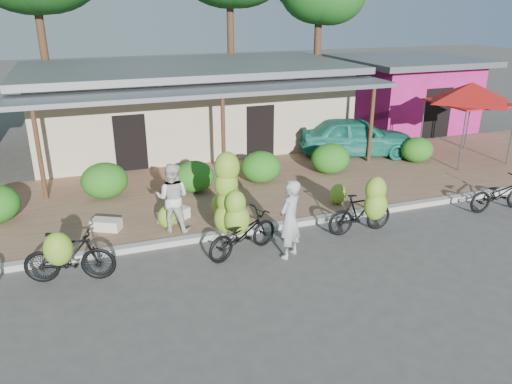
{
  "coord_description": "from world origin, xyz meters",
  "views": [
    {
      "loc": [
        -4.39,
        -9.23,
        5.68
      ],
      "look_at": [
        -0.41,
        1.82,
        1.2
      ],
      "focal_mm": 35.0,
      "sensor_mm": 36.0,
      "label": 1
    }
  ],
  "objects_px": {
    "bike_center": "(237,218)",
    "teal_van": "(356,136)",
    "vendor": "(290,219)",
    "red_canopy": "(471,93)",
    "sack_far": "(106,225)",
    "bystander": "(172,197)",
    "bike_far_right": "(499,194)",
    "bike_left": "(68,256)",
    "bike_right": "(364,209)",
    "sack_near": "(174,215)"
  },
  "relations": [
    {
      "from": "bike_right",
      "to": "bike_far_right",
      "type": "bearing_deg",
      "value": -88.9
    },
    {
      "from": "red_canopy",
      "to": "bike_left",
      "type": "distance_m",
      "value": 14.83
    },
    {
      "from": "bike_right",
      "to": "red_canopy",
      "type": "bearing_deg",
      "value": -58.23
    },
    {
      "from": "bike_left",
      "to": "bike_right",
      "type": "bearing_deg",
      "value": -77.44
    },
    {
      "from": "sack_near",
      "to": "bike_right",
      "type": "bearing_deg",
      "value": -27.61
    },
    {
      "from": "red_canopy",
      "to": "sack_far",
      "type": "distance_m",
      "value": 13.52
    },
    {
      "from": "bike_left",
      "to": "bystander",
      "type": "height_order",
      "value": "bystander"
    },
    {
      "from": "red_canopy",
      "to": "vendor",
      "type": "bearing_deg",
      "value": -152.71
    },
    {
      "from": "bystander",
      "to": "teal_van",
      "type": "xyz_separation_m",
      "value": [
        7.96,
        4.4,
        -0.17
      ]
    },
    {
      "from": "bike_center",
      "to": "sack_near",
      "type": "xyz_separation_m",
      "value": [
        -1.14,
        2.06,
        -0.61
      ]
    },
    {
      "from": "sack_far",
      "to": "bike_far_right",
      "type": "bearing_deg",
      "value": -11.67
    },
    {
      "from": "bike_left",
      "to": "bike_right",
      "type": "xyz_separation_m",
      "value": [
        7.16,
        -0.07,
        0.07
      ]
    },
    {
      "from": "sack_far",
      "to": "bystander",
      "type": "distance_m",
      "value": 1.93
    },
    {
      "from": "sack_near",
      "to": "sack_far",
      "type": "distance_m",
      "value": 1.78
    },
    {
      "from": "bike_center",
      "to": "bike_far_right",
      "type": "bearing_deg",
      "value": -112.7
    },
    {
      "from": "teal_van",
      "to": "sack_near",
      "type": "bearing_deg",
      "value": 134.55
    },
    {
      "from": "red_canopy",
      "to": "bike_center",
      "type": "xyz_separation_m",
      "value": [
        -10.25,
        -4.04,
        -1.74
      ]
    },
    {
      "from": "vendor",
      "to": "bike_center",
      "type": "bearing_deg",
      "value": -68.6
    },
    {
      "from": "bike_center",
      "to": "bike_far_right",
      "type": "distance_m",
      "value": 7.9
    },
    {
      "from": "red_canopy",
      "to": "bike_right",
      "type": "bearing_deg",
      "value": -148.02
    },
    {
      "from": "bike_left",
      "to": "teal_van",
      "type": "bearing_deg",
      "value": -47.02
    },
    {
      "from": "bike_center",
      "to": "bike_far_right",
      "type": "relative_size",
      "value": 1.24
    },
    {
      "from": "bike_center",
      "to": "sack_far",
      "type": "xyz_separation_m",
      "value": [
        -2.92,
        2.06,
        -0.62
      ]
    },
    {
      "from": "red_canopy",
      "to": "bike_left",
      "type": "bearing_deg",
      "value": -163.21
    },
    {
      "from": "bike_far_right",
      "to": "bystander",
      "type": "distance_m",
      "value": 9.29
    },
    {
      "from": "red_canopy",
      "to": "sack_far",
      "type": "bearing_deg",
      "value": -171.44
    },
    {
      "from": "bike_left",
      "to": "sack_far",
      "type": "xyz_separation_m",
      "value": [
        0.91,
        2.27,
        -0.39
      ]
    },
    {
      "from": "red_canopy",
      "to": "bike_left",
      "type": "relative_size",
      "value": 1.74
    },
    {
      "from": "vendor",
      "to": "bike_far_right",
      "type": "bearing_deg",
      "value": 148.73
    },
    {
      "from": "red_canopy",
      "to": "sack_near",
      "type": "bearing_deg",
      "value": -170.16
    },
    {
      "from": "red_canopy",
      "to": "bystander",
      "type": "distance_m",
      "value": 11.9
    },
    {
      "from": "sack_near",
      "to": "bystander",
      "type": "bearing_deg",
      "value": -100.28
    },
    {
      "from": "sack_far",
      "to": "teal_van",
      "type": "bearing_deg",
      "value": 21.46
    },
    {
      "from": "bike_center",
      "to": "teal_van",
      "type": "relative_size",
      "value": 0.56
    },
    {
      "from": "bike_left",
      "to": "teal_van",
      "type": "height_order",
      "value": "teal_van"
    },
    {
      "from": "bike_center",
      "to": "bike_far_right",
      "type": "height_order",
      "value": "bike_center"
    },
    {
      "from": "bike_left",
      "to": "sack_near",
      "type": "height_order",
      "value": "bike_left"
    },
    {
      "from": "bike_center",
      "to": "teal_van",
      "type": "xyz_separation_m",
      "value": [
        6.7,
        5.84,
        -0.02
      ]
    },
    {
      "from": "bike_right",
      "to": "sack_far",
      "type": "bearing_deg",
      "value": 69.32
    },
    {
      "from": "red_canopy",
      "to": "bike_left",
      "type": "xyz_separation_m",
      "value": [
        -14.08,
        -4.25,
        -1.96
      ]
    },
    {
      "from": "teal_van",
      "to": "bike_left",
      "type": "bearing_deg",
      "value": 138.7
    },
    {
      "from": "bystander",
      "to": "bike_left",
      "type": "bearing_deg",
      "value": 57.96
    },
    {
      "from": "bystander",
      "to": "bike_center",
      "type": "bearing_deg",
      "value": 156.33
    },
    {
      "from": "red_canopy",
      "to": "teal_van",
      "type": "xyz_separation_m",
      "value": [
        -3.54,
        1.8,
        -1.76
      ]
    },
    {
      "from": "bike_left",
      "to": "vendor",
      "type": "height_order",
      "value": "vendor"
    },
    {
      "from": "bike_far_right",
      "to": "sack_far",
      "type": "distance_m",
      "value": 11.03
    },
    {
      "from": "bike_center",
      "to": "sack_near",
      "type": "bearing_deg",
      "value": 7.45
    },
    {
      "from": "vendor",
      "to": "bike_right",
      "type": "bearing_deg",
      "value": 154.83
    },
    {
      "from": "bike_left",
      "to": "bike_center",
      "type": "relative_size",
      "value": 0.83
    },
    {
      "from": "bike_center",
      "to": "bystander",
      "type": "distance_m",
      "value": 1.92
    }
  ]
}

